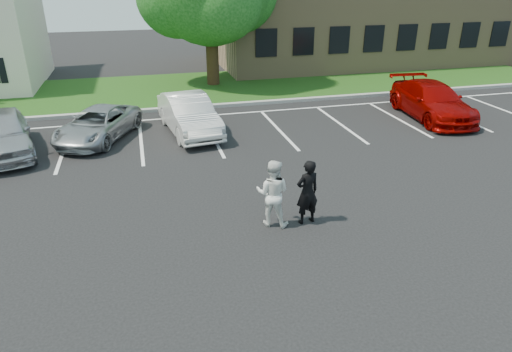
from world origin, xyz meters
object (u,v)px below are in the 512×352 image
at_px(car_red_compact, 432,101).
at_px(man_white_shirt, 273,193).
at_px(man_black_suit, 307,192).
at_px(car_silver_west, 2,133).
at_px(car_silver_minivan, 98,124).
at_px(car_white_sedan, 189,114).
at_px(office_building, 372,0).

bearing_deg(car_red_compact, man_white_shirt, -137.45).
xyz_separation_m(man_black_suit, man_white_shirt, (-0.89, 0.14, 0.02)).
bearing_deg(car_silver_west, car_silver_minivan, -0.16).
relative_size(man_white_shirt, car_white_sedan, 0.39).
bearing_deg(car_silver_minivan, man_black_suit, -30.47).
height_order(man_black_suit, car_silver_minivan, man_black_suit).
relative_size(office_building, car_white_sedan, 4.82).
height_order(office_building, man_black_suit, office_building).
xyz_separation_m(man_white_shirt, car_silver_minivan, (-4.70, 8.00, -0.29)).
distance_m(office_building, car_white_sedan, 20.30).
bearing_deg(car_silver_west, man_black_suit, -53.80).
bearing_deg(man_black_suit, car_silver_west, -51.03).
bearing_deg(man_white_shirt, car_silver_west, -14.87).
relative_size(man_black_suit, car_white_sedan, 0.38).
relative_size(car_white_sedan, car_red_compact, 0.88).
bearing_deg(car_white_sedan, man_black_suit, -83.89).
relative_size(man_white_shirt, car_red_compact, 0.34).
distance_m(man_black_suit, man_white_shirt, 0.90).
bearing_deg(man_white_shirt, car_silver_minivan, -32.00).
xyz_separation_m(office_building, man_black_suit, (-12.77, -21.51, -3.28)).
xyz_separation_m(office_building, man_white_shirt, (-13.66, -21.37, -3.26)).
distance_m(man_black_suit, car_silver_west, 11.46).
height_order(car_silver_minivan, car_red_compact, car_red_compact).
height_order(car_silver_west, car_silver_minivan, car_silver_west).
distance_m(man_white_shirt, car_silver_minivan, 9.29).
relative_size(office_building, man_white_shirt, 12.51).
relative_size(car_silver_minivan, car_red_compact, 0.83).
distance_m(man_white_shirt, car_red_compact, 11.99).
relative_size(man_black_suit, car_silver_minivan, 0.40).
height_order(car_silver_minivan, car_white_sedan, car_white_sedan).
bearing_deg(car_red_compact, man_black_suit, -134.18).
bearing_deg(man_white_shirt, man_black_suit, -161.28).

